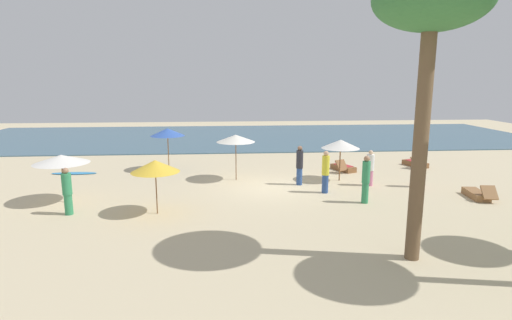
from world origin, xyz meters
The scene contains 18 objects.
ground_plane centered at (0.00, 0.00, 0.00)m, with size 60.00×60.00×0.00m, color beige.
ocean_water centered at (0.00, 17.00, 0.03)m, with size 48.00×16.00×0.06m, color #3D6075.
umbrella_0 centered at (3.38, 1.26, 1.82)m, with size 1.85×1.85×2.04m.
umbrella_1 centered at (-4.80, -3.19, 1.81)m, with size 1.78×1.78×2.04m.
umbrella_2 centered at (-1.71, 1.77, 2.08)m, with size 1.89×1.89×2.27m.
umbrella_3 centered at (-5.32, 4.23, 2.11)m, with size 1.84×1.84×2.32m.
umbrella_4 centered at (-8.79, -1.43, 1.78)m, with size 2.17×2.17×1.96m.
lounger_0 centered at (8.63, 4.14, 0.18)m, with size 1.12×1.80×0.67m.
lounger_1 centered at (4.18, 3.36, 0.18)m, with size 1.22×1.77×0.71m.
lounger_2 centered at (8.34, -2.19, 0.17)m, with size 0.83×1.77×0.67m.
person_0 centered at (6.79, -0.25, 0.93)m, with size 0.45×0.45×1.82m.
person_1 centered at (1.25, 0.57, 0.96)m, with size 0.37×0.37×1.87m.
person_2 centered at (-8.04, -3.05, 0.89)m, with size 0.45×0.45×1.77m.
person_3 centered at (4.52, 0.19, 0.84)m, with size 0.41×0.41×1.68m.
person_4 centered at (2.13, -0.89, 0.96)m, with size 0.38×0.38×1.88m.
person_5 centered at (3.38, -2.49, 1.00)m, with size 0.43×0.43×1.94m.
palm_0 centered at (2.94, -7.69, 6.66)m, with size 2.94×2.94×7.71m.
surfboard centered at (-10.22, 3.73, 0.04)m, with size 2.36×0.60×0.07m.
Camera 1 is at (-2.24, -18.07, 4.95)m, focal length 28.78 mm.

